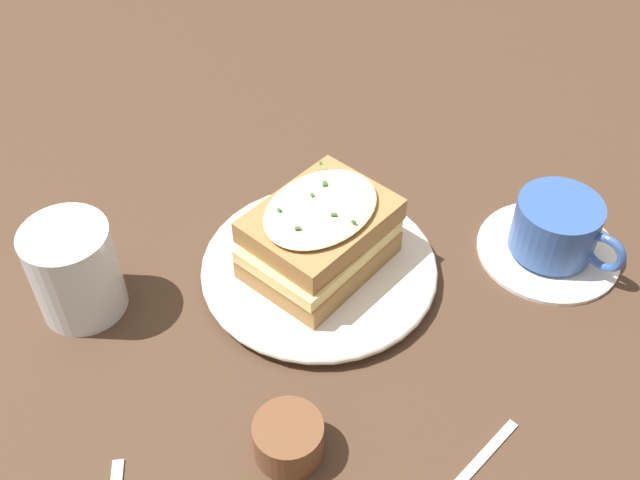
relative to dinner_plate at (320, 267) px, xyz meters
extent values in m
plane|color=#473021|center=(0.00, -0.01, -0.01)|extent=(2.40, 2.40, 0.00)
cylinder|color=silver|center=(0.00, 0.00, 0.00)|extent=(0.21, 0.21, 0.02)
torus|color=silver|center=(0.00, 0.00, 0.00)|extent=(0.23, 0.23, 0.01)
cube|color=#A37542|center=(0.00, 0.00, 0.02)|extent=(0.15, 0.13, 0.02)
cube|color=#EAD17A|center=(0.00, 0.00, 0.04)|extent=(0.15, 0.12, 0.01)
cube|color=#A37542|center=(0.01, 0.00, 0.06)|extent=(0.15, 0.13, 0.02)
ellipsoid|color=beige|center=(0.01, 0.00, 0.07)|extent=(0.14, 0.11, 0.01)
cube|color=#2D6028|center=(0.00, -0.01, 0.08)|extent=(0.01, 0.01, 0.00)
cube|color=#2D6028|center=(-0.02, 0.03, 0.08)|extent=(0.00, 0.00, 0.00)
cube|color=#2D6028|center=(0.06, 0.03, 0.08)|extent=(0.01, 0.00, 0.00)
cube|color=#2D6028|center=(0.00, -0.03, 0.08)|extent=(0.00, 0.00, 0.00)
cube|color=#2D6028|center=(0.01, 0.01, 0.08)|extent=(0.01, 0.01, 0.00)
cube|color=#2D6028|center=(0.03, 0.01, 0.08)|extent=(0.01, 0.01, 0.00)
cube|color=#2D6028|center=(-0.03, 0.01, 0.08)|extent=(0.01, 0.01, 0.00)
cylinder|color=white|center=(0.13, -0.19, -0.01)|extent=(0.14, 0.14, 0.01)
cylinder|color=#33569E|center=(0.13, -0.19, 0.03)|extent=(0.08, 0.08, 0.06)
cylinder|color=#381E0F|center=(0.13, -0.19, 0.05)|extent=(0.07, 0.07, 0.00)
torus|color=#33569E|center=(0.12, -0.24, 0.03)|extent=(0.02, 0.04, 0.04)
cylinder|color=silver|center=(-0.13, 0.18, 0.04)|extent=(0.08, 0.08, 0.09)
cube|color=silver|center=(-0.13, -0.20, -0.01)|extent=(0.11, 0.04, 0.00)
cylinder|color=brown|center=(-0.18, -0.06, 0.01)|extent=(0.06, 0.06, 0.04)
camera|label=1|loc=(-0.43, -0.22, 0.53)|focal=42.00mm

